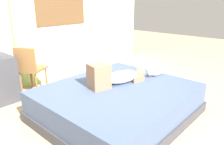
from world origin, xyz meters
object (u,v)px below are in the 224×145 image
(bed, at_px, (118,102))
(person_lying, at_px, (116,76))
(chair_by_desk, at_px, (30,67))
(cat, at_px, (156,72))

(bed, relative_size, person_lying, 2.14)
(bed, distance_m, chair_by_desk, 1.65)
(cat, relative_size, chair_by_desk, 0.41)
(bed, bearing_deg, chair_by_desk, 106.51)
(person_lying, height_order, cat, person_lying)
(chair_by_desk, bearing_deg, cat, -53.54)
(bed, relative_size, chair_by_desk, 2.34)
(person_lying, distance_m, chair_by_desk, 1.54)
(bed, relative_size, cat, 5.65)
(cat, xyz_separation_m, chair_by_desk, (-1.24, 1.68, 0.01))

